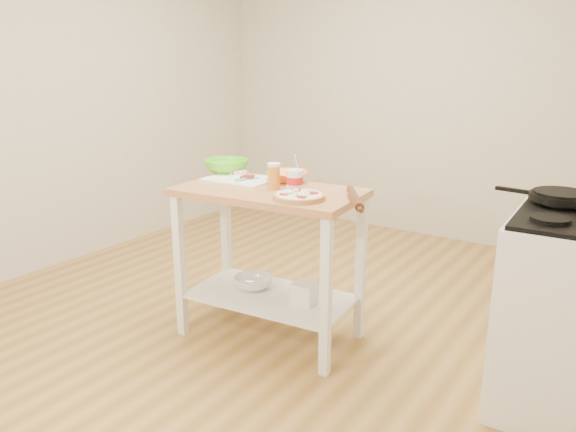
% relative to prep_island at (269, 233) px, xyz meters
% --- Properties ---
extents(room_shell, '(4.04, 4.54, 2.74)m').
position_rel_prep_island_xyz_m(room_shell, '(-0.13, 0.19, 0.71)').
color(room_shell, '#A67B3D').
rests_on(room_shell, ground).
extents(prep_island, '(1.08, 0.65, 0.90)m').
position_rel_prep_island_xyz_m(prep_island, '(0.00, 0.00, 0.00)').
color(prep_island, '#BD7D4D').
rests_on(prep_island, ground).
extents(gas_stove, '(0.63, 0.72, 1.11)m').
position_rel_prep_island_xyz_m(gas_stove, '(1.57, 0.20, -0.17)').
color(gas_stove, white).
rests_on(gas_stove, ground).
extents(skillet, '(0.45, 0.29, 0.03)m').
position_rel_prep_island_xyz_m(skillet, '(1.42, 0.37, 0.33)').
color(skillet, black).
rests_on(skillet, gas_stove).
extents(pizza, '(0.27, 0.27, 0.04)m').
position_rel_prep_island_xyz_m(pizza, '(0.26, -0.10, 0.28)').
color(pizza, tan).
rests_on(pizza, prep_island).
extents(cutting_board, '(0.41, 0.31, 0.04)m').
position_rel_prep_island_xyz_m(cutting_board, '(-0.28, 0.10, 0.27)').
color(cutting_board, white).
rests_on(cutting_board, prep_island).
extents(spatula, '(0.10, 0.14, 0.01)m').
position_rel_prep_island_xyz_m(spatula, '(-0.22, 0.08, 0.28)').
color(spatula, '#37B899').
rests_on(spatula, cutting_board).
extents(knife, '(0.26, 0.11, 0.01)m').
position_rel_prep_island_xyz_m(knife, '(-0.37, 0.19, 0.28)').
color(knife, silver).
rests_on(knife, cutting_board).
extents(orange_bowl, '(0.33, 0.33, 0.06)m').
position_rel_prep_island_xyz_m(orange_bowl, '(-0.03, 0.22, 0.29)').
color(orange_bowl, orange).
rests_on(orange_bowl, prep_island).
extents(green_bowl, '(0.34, 0.34, 0.09)m').
position_rel_prep_island_xyz_m(green_bowl, '(-0.49, 0.21, 0.30)').
color(green_bowl, '#5CD01E').
rests_on(green_bowl, prep_island).
extents(beer_pint, '(0.07, 0.07, 0.14)m').
position_rel_prep_island_xyz_m(beer_pint, '(0.02, 0.02, 0.33)').
color(beer_pint, orange).
rests_on(beer_pint, prep_island).
extents(yogurt_tub, '(0.09, 0.09, 0.20)m').
position_rel_prep_island_xyz_m(yogurt_tub, '(0.14, 0.05, 0.32)').
color(yogurt_tub, white).
rests_on(yogurt_tub, prep_island).
extents(rolling_pin, '(0.25, 0.33, 0.04)m').
position_rel_prep_island_xyz_m(rolling_pin, '(0.54, -0.01, 0.28)').
color(rolling_pin, '#542813').
rests_on(rolling_pin, prep_island).
extents(shelf_glass_bowl, '(0.29, 0.29, 0.07)m').
position_rel_prep_island_xyz_m(shelf_glass_bowl, '(-0.14, 0.02, -0.34)').
color(shelf_glass_bowl, silver).
rests_on(shelf_glass_bowl, prep_island).
extents(shelf_bin, '(0.13, 0.13, 0.12)m').
position_rel_prep_island_xyz_m(shelf_bin, '(0.23, 0.02, -0.32)').
color(shelf_bin, white).
rests_on(shelf_bin, prep_island).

